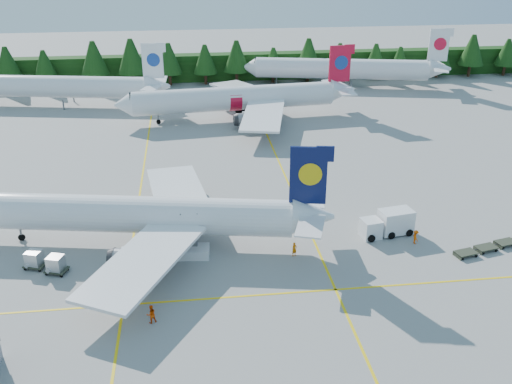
{
  "coord_description": "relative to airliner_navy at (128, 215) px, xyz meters",
  "views": [
    {
      "loc": [
        -7.26,
        -50.6,
        31.06
      ],
      "look_at": [
        0.28,
        9.83,
        3.5
      ],
      "focal_mm": 40.0,
      "sensor_mm": 36.0,
      "label": 1
    }
  ],
  "objects": [
    {
      "name": "crew_c",
      "position": [
        31.09,
        -3.87,
        -2.72
      ],
      "size": [
        0.45,
        0.67,
        1.61
      ],
      "primitive_type": "imported",
      "rotation": [
        0.0,
        0.0,
        1.57
      ],
      "color": "#EB5004",
      "rests_on": "ground"
    },
    {
      "name": "airliner_far_right",
      "position": [
        39.97,
        66.71,
        0.53
      ],
      "size": [
        43.94,
        12.86,
        12.93
      ],
      "rotation": [
        0.0,
        0.0,
        -0.21
      ],
      "color": "silver",
      "rests_on": "ground"
    },
    {
      "name": "crew_b",
      "position": [
        2.9,
        -14.49,
        -2.64
      ],
      "size": [
        1.04,
        0.93,
        1.76
      ],
      "primitive_type": "imported",
      "rotation": [
        0.0,
        0.0,
        3.5
      ],
      "color": "#F04705",
      "rests_on": "ground"
    },
    {
      "name": "airliner_red",
      "position": [
        14.86,
        44.94,
        0.27
      ],
      "size": [
        43.36,
        35.53,
        12.61
      ],
      "rotation": [
        0.0,
        0.0,
        0.1
      ],
      "color": "silver",
      "rests_on": "ground"
    },
    {
      "name": "dolly_train",
      "position": [
        39.43,
        -5.91,
        -3.1
      ],
      "size": [
        10.54,
        4.25,
        0.13
      ],
      "rotation": [
        0.0,
        0.0,
        0.22
      ],
      "color": "#313527",
      "rests_on": "ground"
    },
    {
      "name": "airstairs",
      "position": [
        6.51,
        -3.24,
        -2.73
      ],
      "size": [
        4.23,
        5.75,
        3.65
      ],
      "rotation": [
        0.0,
        0.0,
        -0.1
      ],
      "color": "silver",
      "rests_on": "ground"
    },
    {
      "name": "uld_pair",
      "position": [
        -8.07,
        -4.55,
        -2.45
      ],
      "size": [
        4.81,
        3.43,
        1.59
      ],
      "rotation": [
        0.0,
        0.0,
        -0.32
      ],
      "color": "#313527",
      "rests_on": "ground"
    },
    {
      "name": "ground",
      "position": [
        14.18,
        -5.55,
        -3.52
      ],
      "size": [
        320.0,
        320.0,
        0.0
      ],
      "primitive_type": "plane",
      "color": "gray",
      "rests_on": "ground"
    },
    {
      "name": "taxi_stripe_b",
      "position": [
        20.18,
        14.45,
        -3.52
      ],
      "size": [
        0.25,
        120.0,
        0.01
      ],
      "primitive_type": "cube",
      "color": "yellow",
      "rests_on": "ground"
    },
    {
      "name": "taxi_stripe_a",
      "position": [
        0.18,
        14.45,
        -3.52
      ],
      "size": [
        0.25,
        120.0,
        0.01
      ],
      "primitive_type": "cube",
      "color": "yellow",
      "rests_on": "ground"
    },
    {
      "name": "crew_a",
      "position": [
        17.41,
        -4.82,
        -2.74
      ],
      "size": [
        0.67,
        0.56,
        1.56
      ],
      "primitive_type": "imported",
      "rotation": [
        0.0,
        0.0,
        0.39
      ],
      "color": "orange",
      "rests_on": "ground"
    },
    {
      "name": "taxi_stripe_cross",
      "position": [
        14.18,
        -11.55,
        -3.52
      ],
      "size": [
        80.0,
        0.25,
        0.01
      ],
      "primitive_type": "cube",
      "color": "yellow",
      "rests_on": "ground"
    },
    {
      "name": "service_truck",
      "position": [
        28.6,
        -1.48,
        -2.11
      ],
      "size": [
        6.22,
        3.12,
        2.87
      ],
      "rotation": [
        0.0,
        0.0,
        0.17
      ],
      "color": "white",
      "rests_on": "ground"
    },
    {
      "name": "treeline_hedge",
      "position": [
        14.18,
        76.45,
        -0.52
      ],
      "size": [
        220.0,
        4.0,
        6.0
      ],
      "primitive_type": "cube",
      "color": "black",
      "rests_on": "ground"
    },
    {
      "name": "airliner_navy",
      "position": [
        0.0,
        0.0,
        0.0
      ],
      "size": [
        39.98,
        32.61,
        11.72
      ],
      "rotation": [
        0.0,
        0.0,
        -0.19
      ],
      "color": "silver",
      "rests_on": "ground"
    },
    {
      "name": "airliner_far_left",
      "position": [
        -19.6,
        58.57,
        0.37
      ],
      "size": [
        42.32,
        11.54,
        12.41
      ],
      "rotation": [
        0.0,
        0.0,
        -0.19
      ],
      "color": "silver",
      "rests_on": "ground"
    }
  ]
}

